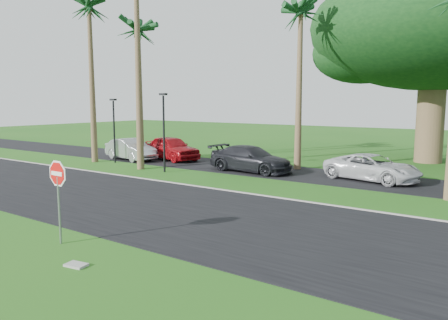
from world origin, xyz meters
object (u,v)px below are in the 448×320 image
at_px(car_red, 171,148).
at_px(car_minivan, 372,168).
at_px(car_dark, 251,159).
at_px(car_silver, 131,150).
at_px(stop_sign_near, 58,185).

relative_size(car_red, car_minivan, 0.99).
bearing_deg(car_minivan, car_dark, 111.35).
bearing_deg(car_dark, car_silver, 95.60).
bearing_deg(car_dark, car_red, 83.25).
height_order(car_silver, car_red, car_red).
relative_size(car_silver, car_minivan, 0.91).
bearing_deg(car_red, stop_sign_near, -134.67).
xyz_separation_m(car_red, car_dark, (7.44, -1.28, -0.09)).
distance_m(car_red, car_minivan, 14.26).
bearing_deg(stop_sign_near, car_silver, 130.77).
height_order(stop_sign_near, car_red, stop_sign_near).
bearing_deg(car_minivan, car_silver, 107.34).
height_order(car_dark, car_minivan, car_dark).
bearing_deg(car_minivan, stop_sign_near, 175.98).
bearing_deg(car_minivan, car_red, 101.33).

